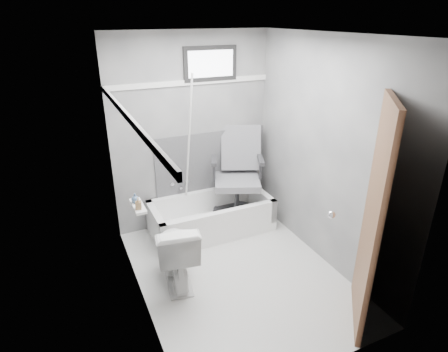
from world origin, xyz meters
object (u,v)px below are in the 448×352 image
bathtub (211,216)px  door (425,231)px  office_chair (237,175)px  toilet (176,251)px  soap_bottle_a (138,204)px  soap_bottle_b (135,198)px

bathtub → door: size_ratio=0.75×
office_chair → toilet: 1.38m
bathtub → soap_bottle_a: bearing=-143.6°
bathtub → door: bearing=-68.1°
door → soap_bottle_a: bearing=143.0°
door → soap_bottle_b: (-1.92, 1.59, -0.04)m
bathtub → toilet: size_ratio=2.05×
bathtub → soap_bottle_a: (-1.03, -0.76, 0.76)m
office_chair → soap_bottle_b: size_ratio=12.33×
toilet → door: 2.25m
toilet → door: (1.60, -1.44, 0.64)m
bathtub → soap_bottle_b: (-1.03, -0.62, 0.75)m
toilet → soap_bottle_b: (-0.32, 0.15, 0.60)m
bathtub → door: (0.89, -2.21, 0.79)m
bathtub → soap_bottle_a: 1.49m
bathtub → office_chair: (0.37, 0.02, 0.48)m
door → soap_bottle_a: 2.41m
bathtub → soap_bottle_b: soap_bottle_b is taller
toilet → door: bearing=147.5°
toilet → soap_bottle_b: 0.70m
bathtub → soap_bottle_b: size_ratio=16.18×
soap_bottle_b → toilet: bearing=-24.9°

